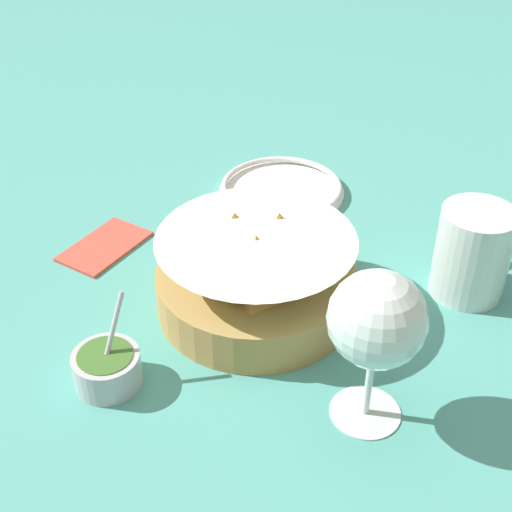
# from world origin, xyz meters

# --- Properties ---
(ground_plane) EXTENTS (4.00, 4.00, 0.00)m
(ground_plane) POSITION_xyz_m (0.00, 0.00, 0.00)
(ground_plane) COLOR teal
(food_basket) EXTENTS (0.22, 0.22, 0.10)m
(food_basket) POSITION_xyz_m (0.03, -0.00, 0.04)
(food_basket) COLOR #B2894C
(food_basket) RESTS_ON ground_plane
(sauce_cup) EXTENTS (0.07, 0.07, 0.09)m
(sauce_cup) POSITION_xyz_m (-0.15, 0.05, 0.02)
(sauce_cup) COLOR #B7B7BC
(sauce_cup) RESTS_ON ground_plane
(wine_glass) EXTENTS (0.09, 0.09, 0.16)m
(wine_glass) POSITION_xyz_m (-0.04, -0.18, 0.11)
(wine_glass) COLOR silver
(wine_glass) RESTS_ON ground_plane
(beer_mug) EXTENTS (0.12, 0.08, 0.11)m
(beer_mug) POSITION_xyz_m (0.19, -0.19, 0.05)
(beer_mug) COLOR silver
(beer_mug) RESTS_ON ground_plane
(side_plate) EXTENTS (0.17, 0.17, 0.01)m
(side_plate) POSITION_xyz_m (0.25, 0.10, 0.01)
(side_plate) COLOR white
(side_plate) RESTS_ON ground_plane
(napkin) EXTENTS (0.11, 0.07, 0.01)m
(napkin) POSITION_xyz_m (0.02, 0.21, 0.00)
(napkin) COLOR #DB4C3D
(napkin) RESTS_ON ground_plane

